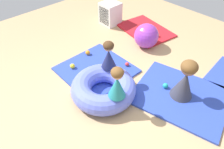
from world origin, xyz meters
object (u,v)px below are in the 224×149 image
at_px(child_in_navy, 109,55).
at_px(play_ball_pink, 150,33).
at_px(child_in_teal, 117,83).
at_px(play_ball_red, 127,64).
at_px(play_ball_orange, 157,35).
at_px(play_ball_yellow, 72,66).
at_px(play_ball_teal, 165,86).
at_px(exercise_ball_large, 146,36).
at_px(storage_cube, 110,14).
at_px(adult_seated, 185,80).
at_px(inflatable_cushion, 103,88).
at_px(play_ball_orange_second, 88,53).

relative_size(child_in_navy, play_ball_pink, 5.11).
relative_size(child_in_teal, play_ball_red, 6.79).
height_order(play_ball_orange, play_ball_yellow, play_ball_yellow).
bearing_deg(play_ball_teal, play_ball_yellow, -150.87).
bearing_deg(exercise_ball_large, play_ball_red, -74.72).
bearing_deg(storage_cube, play_ball_yellow, -64.16).
bearing_deg(adult_seated, play_ball_red, -35.47).
xyz_separation_m(play_ball_teal, exercise_ball_large, (-1.12, 0.80, 0.18)).
height_order(child_in_navy, storage_cube, child_in_navy).
height_order(child_in_teal, play_ball_teal, child_in_teal).
relative_size(adult_seated, exercise_ball_large, 1.35).
height_order(inflatable_cushion, play_ball_orange_second, inflatable_cushion).
relative_size(inflatable_cushion, play_ball_orange, 12.70).
bearing_deg(play_ball_red, inflatable_cushion, -73.97).
distance_m(play_ball_yellow, storage_cube, 2.02).
distance_m(play_ball_pink, play_ball_orange_second, 1.65).
height_order(child_in_teal, exercise_ball_large, child_in_teal).
height_order(child_in_teal, storage_cube, child_in_teal).
relative_size(child_in_teal, child_in_navy, 1.04).
height_order(play_ball_orange, play_ball_pink, play_ball_pink).
bearing_deg(play_ball_orange_second, play_ball_orange, 70.87).
bearing_deg(inflatable_cushion, play_ball_red, 106.03).
bearing_deg(play_ball_orange, play_ball_red, -78.85).
height_order(child_in_teal, child_in_navy, child_in_teal).
distance_m(child_in_navy, exercise_ball_large, 1.43).
bearing_deg(storage_cube, play_ball_red, -32.04).
height_order(play_ball_pink, exercise_ball_large, exercise_ball_large).
height_order(child_in_navy, play_ball_orange_second, child_in_navy).
bearing_deg(exercise_ball_large, storage_cube, 174.24).
bearing_deg(adult_seated, play_ball_yellow, -13.78).
bearing_deg(play_ball_orange_second, child_in_navy, -12.20).
xyz_separation_m(adult_seated, play_ball_teal, (-0.29, -0.05, -0.31)).
distance_m(child_in_teal, child_in_navy, 0.70).
bearing_deg(play_ball_pink, child_in_navy, -75.26).
height_order(play_ball_teal, storage_cube, storage_cube).
bearing_deg(storage_cube, adult_seated, -17.80).
bearing_deg(play_ball_teal, play_ball_pink, 137.40).
xyz_separation_m(child_in_teal, storage_cube, (-2.18, 1.87, -0.32)).
xyz_separation_m(play_ball_pink, play_ball_orange_second, (-0.40, -1.61, -0.00)).
height_order(play_ball_orange, storage_cube, storage_cube).
distance_m(child_in_teal, play_ball_pink, 2.46).
distance_m(play_ball_yellow, play_ball_pink, 2.12).
bearing_deg(inflatable_cushion, play_ball_orange_second, 154.81).
bearing_deg(adult_seated, child_in_teal, 20.40).
bearing_deg(play_ball_yellow, play_ball_pink, 83.24).
xyz_separation_m(play_ball_red, play_ball_pink, (-0.44, 1.27, 0.01)).
bearing_deg(inflatable_cushion, storage_cube, 134.79).
xyz_separation_m(play_ball_yellow, play_ball_pink, (0.25, 2.10, 0.00)).
height_order(adult_seated, play_ball_pink, adult_seated).
distance_m(child_in_teal, play_ball_teal, 1.11).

